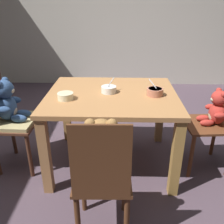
{
  "coord_description": "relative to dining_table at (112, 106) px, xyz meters",
  "views": [
    {
      "loc": [
        0.06,
        -2.07,
        1.52
      ],
      "look_at": [
        0.0,
        0.05,
        0.53
      ],
      "focal_mm": 39.55,
      "sensor_mm": 36.0,
      "label": 1
    }
  ],
  "objects": [
    {
      "name": "dining_table",
      "position": [
        0.0,
        0.0,
        0.0
      ],
      "size": [
        1.16,
        0.97,
        0.74
      ],
      "color": "#A57041",
      "rests_on": "ground_plane"
    },
    {
      "name": "porridge_bowl_cream_near_left",
      "position": [
        -0.39,
        -0.15,
        0.15
      ],
      "size": [
        0.13,
        0.13,
        0.06
      ],
      "color": "beige",
      "rests_on": "dining_table"
    },
    {
      "name": "wall_rear",
      "position": [
        0.0,
        2.56,
        0.8
      ],
      "size": [
        5.2,
        0.08,
        2.83
      ],
      "primitive_type": "cube",
      "color": "#BCB5A7",
      "rests_on": "ground_plane"
    },
    {
      "name": "porridge_bowl_white_center",
      "position": [
        -0.03,
        0.03,
        0.15
      ],
      "size": [
        0.14,
        0.14,
        0.13
      ],
      "color": "silver",
      "rests_on": "dining_table"
    },
    {
      "name": "porridge_bowl_terracotta_near_right",
      "position": [
        0.38,
        -0.03,
        0.16
      ],
      "size": [
        0.14,
        0.14,
        0.13
      ],
      "color": "#B36C54",
      "rests_on": "dining_table"
    },
    {
      "name": "ground_plane",
      "position": [
        0.0,
        0.0,
        -0.64
      ],
      "size": [
        5.2,
        5.2,
        0.04
      ],
      "color": "#4D3D47"
    },
    {
      "name": "teddy_chair_near_right",
      "position": [
        0.95,
        -0.02,
        -0.07
      ],
      "size": [
        0.45,
        0.44,
        0.96
      ],
      "rotation": [
        0.0,
        0.0,
        3.22
      ],
      "color": "#5B311A",
      "rests_on": "ground_plane"
    },
    {
      "name": "teddy_chair_near_left",
      "position": [
        -0.93,
        -0.06,
        -0.04
      ],
      "size": [
        0.39,
        0.43,
        0.89
      ],
      "rotation": [
        0.0,
        0.0,
        -0.04
      ],
      "color": "#4D2B1D",
      "rests_on": "ground_plane"
    },
    {
      "name": "teddy_chair_near_front",
      "position": [
        -0.04,
        -0.84,
        -0.02
      ],
      "size": [
        0.38,
        0.39,
        0.94
      ],
      "rotation": [
        0.0,
        0.0,
        1.6
      ],
      "color": "#4E2B17",
      "rests_on": "ground_plane"
    }
  ]
}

